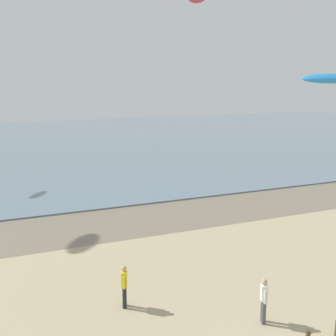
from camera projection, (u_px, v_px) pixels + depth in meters
name	position (u px, v px, depth m)	size (l,w,h in m)	color
wet_sand_strip	(121.00, 222.00, 28.81)	(120.00, 6.45, 0.01)	#7A6D59
sea	(31.00, 144.00, 63.01)	(160.00, 70.00, 0.10)	slate
person_nearest_camera	(264.00, 299.00, 16.78)	(0.35, 0.52, 1.71)	#4C4C56
person_mid_beach	(124.00, 285.00, 17.95)	(0.33, 0.54, 1.71)	#232328
kite_aloft_0	(329.00, 79.00, 25.71)	(3.01, 0.96, 0.48)	#2384D1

